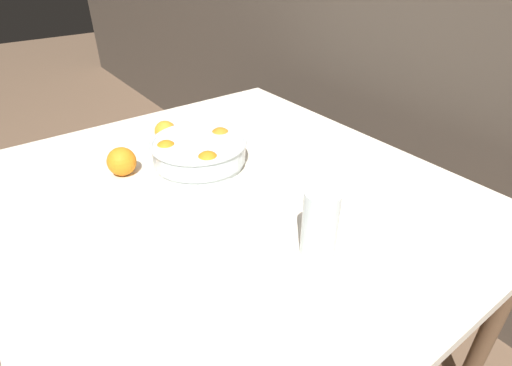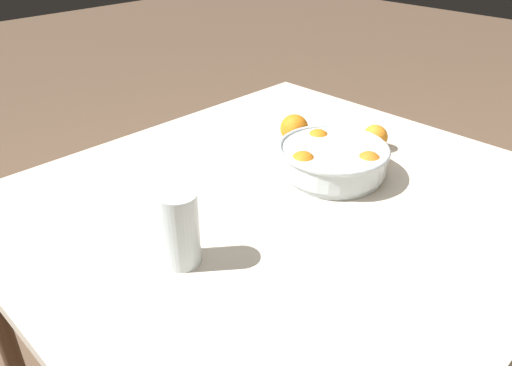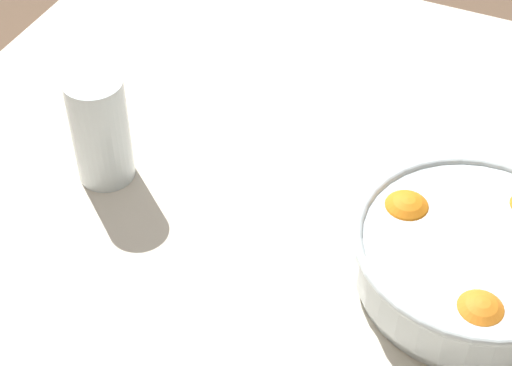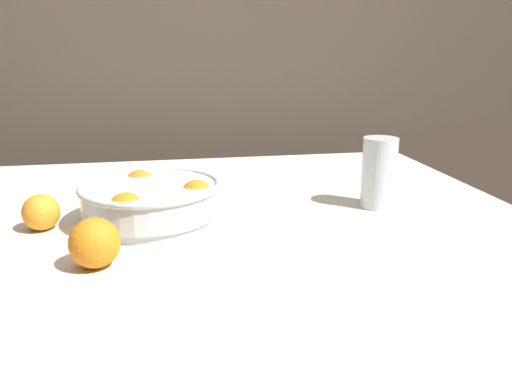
% 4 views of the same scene
% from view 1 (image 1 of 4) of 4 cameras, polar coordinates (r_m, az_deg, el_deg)
% --- Properties ---
extents(ground_plane, '(12.00, 12.00, 0.00)m').
position_cam_1_polar(ground_plane, '(1.59, -3.08, -22.89)').
color(ground_plane, brown).
extents(dining_table, '(1.27, 1.16, 0.71)m').
position_cam_1_polar(dining_table, '(1.12, -4.02, -3.57)').
color(dining_table, beige).
rests_on(dining_table, ground_plane).
extents(fruit_bowl, '(0.28, 0.28, 0.09)m').
position_cam_1_polar(fruit_bowl, '(1.19, -8.11, 4.47)').
color(fruit_bowl, silver).
rests_on(fruit_bowl, dining_table).
extents(juice_glass, '(0.08, 0.08, 0.16)m').
position_cam_1_polar(juice_glass, '(0.85, 9.08, -6.18)').
color(juice_glass, '#F4A314').
rests_on(juice_glass, dining_table).
extents(orange_loose_near_bowl, '(0.08, 0.08, 0.08)m').
position_cam_1_polar(orange_loose_near_bowl, '(1.20, -18.64, 2.94)').
color(orange_loose_near_bowl, orange).
rests_on(orange_loose_near_bowl, dining_table).
extents(orange_loose_front, '(0.07, 0.07, 0.07)m').
position_cam_1_polar(orange_loose_front, '(1.37, -12.69, 7.24)').
color(orange_loose_front, orange).
rests_on(orange_loose_front, dining_table).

